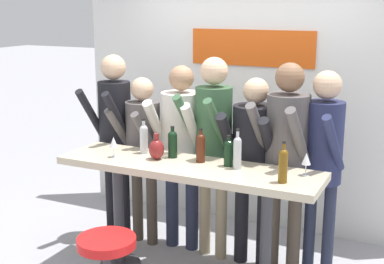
% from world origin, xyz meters
% --- Properties ---
extents(back_wall, '(3.79, 0.12, 2.75)m').
position_xyz_m(back_wall, '(0.00, 1.47, 1.38)').
color(back_wall, silver).
rests_on(back_wall, ground_plane).
extents(tasting_table, '(2.19, 0.58, 1.04)m').
position_xyz_m(tasting_table, '(0.00, 0.00, 0.86)').
color(tasting_table, beige).
rests_on(tasting_table, ground_plane).
extents(bar_stool, '(0.46, 0.46, 0.63)m').
position_xyz_m(bar_stool, '(-0.31, -0.72, 0.42)').
color(bar_stool, '#333338').
rests_on(bar_stool, ground_plane).
extents(person_far_left, '(0.38, 0.54, 1.83)m').
position_xyz_m(person_far_left, '(-1.03, 0.50, 1.16)').
color(person_far_left, black).
rests_on(person_far_left, ground_plane).
extents(person_left, '(0.44, 0.54, 1.64)m').
position_xyz_m(person_left, '(-0.72, 0.51, 1.02)').
color(person_left, '#473D33').
rests_on(person_left, ground_plane).
extents(person_center_left, '(0.47, 0.57, 1.76)m').
position_xyz_m(person_center_left, '(-0.34, 0.56, 1.09)').
color(person_center_left, '#23283D').
rests_on(person_center_left, ground_plane).
extents(person_center, '(0.45, 0.59, 1.85)m').
position_xyz_m(person_center, '(-0.00, 0.52, 1.17)').
color(person_center, gray).
rests_on(person_center, ground_plane).
extents(person_center_right, '(0.47, 0.56, 1.70)m').
position_xyz_m(person_center_right, '(0.38, 0.53, 1.04)').
color(person_center_right, black).
rests_on(person_center_right, ground_plane).
extents(person_right, '(0.48, 0.61, 1.84)m').
position_xyz_m(person_right, '(0.68, 0.47, 1.15)').
color(person_right, '#473D33').
rests_on(person_right, ground_plane).
extents(person_far_right, '(0.44, 0.57, 1.78)m').
position_xyz_m(person_far_right, '(0.97, 0.56, 1.13)').
color(person_far_right, '#23283D').
rests_on(person_far_right, ground_plane).
extents(wine_bottle_0, '(0.07, 0.07, 0.28)m').
position_xyz_m(wine_bottle_0, '(0.07, 0.10, 1.17)').
color(wine_bottle_0, '#4C1E0F').
rests_on(wine_bottle_0, tasting_table).
extents(wine_bottle_1, '(0.08, 0.08, 0.27)m').
position_xyz_m(wine_bottle_1, '(-0.20, 0.13, 1.16)').
color(wine_bottle_1, black).
rests_on(wine_bottle_1, tasting_table).
extents(wine_bottle_2, '(0.06, 0.06, 0.32)m').
position_xyz_m(wine_bottle_2, '(0.40, 0.06, 1.18)').
color(wine_bottle_2, '#B7BCC1').
rests_on(wine_bottle_2, tasting_table).
extents(wine_bottle_3, '(0.07, 0.07, 0.25)m').
position_xyz_m(wine_bottle_3, '(0.32, 0.10, 1.15)').
color(wine_bottle_3, black).
rests_on(wine_bottle_3, tasting_table).
extents(wine_bottle_4, '(0.07, 0.07, 0.31)m').
position_xyz_m(wine_bottle_4, '(-0.48, 0.14, 1.18)').
color(wine_bottle_4, '#B7BCC1').
rests_on(wine_bottle_4, tasting_table).
extents(wine_bottle_5, '(0.07, 0.07, 0.31)m').
position_xyz_m(wine_bottle_5, '(0.82, -0.11, 1.18)').
color(wine_bottle_5, brown).
rests_on(wine_bottle_5, tasting_table).
extents(wine_glass_0, '(0.07, 0.07, 0.18)m').
position_xyz_m(wine_glass_0, '(0.93, 0.13, 1.16)').
color(wine_glass_0, silver).
rests_on(wine_glass_0, tasting_table).
extents(wine_glass_1, '(0.07, 0.07, 0.18)m').
position_xyz_m(wine_glass_1, '(-0.65, -0.08, 1.16)').
color(wine_glass_1, silver).
rests_on(wine_glass_1, tasting_table).
extents(decorative_vase, '(0.13, 0.13, 0.22)m').
position_xyz_m(decorative_vase, '(-0.30, 0.02, 1.12)').
color(decorative_vase, maroon).
rests_on(decorative_vase, tasting_table).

